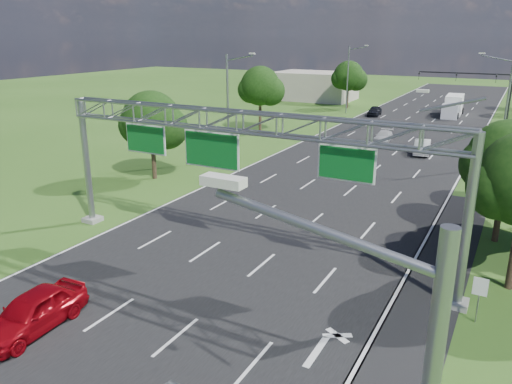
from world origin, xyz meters
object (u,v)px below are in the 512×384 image
Objects in this scene: red_coupe at (33,312)px; traffic_signal at (483,85)px; sign_gantry at (241,134)px; box_truck at (453,106)px; regulatory_sign at (480,291)px.

traffic_signal is at bearing 76.53° from red_coupe.
sign_gantry is 53.51m from traffic_signal.
red_coupe is 68.41m from box_truck.
sign_gantry is 2.93× the size of box_truck.
traffic_signal is at bearing 95.20° from regulatory_sign.
traffic_signal is 1.52× the size of box_truck.
regulatory_sign is at bearing -84.80° from traffic_signal.
red_coupe is 0.61× the size of box_truck.
box_truck reaches higher than red_coupe.
sign_gantry is at bearing -97.68° from traffic_signal.
sign_gantry reaches higher than box_truck.
regulatory_sign reaches higher than red_coupe.
regulatory_sign is 54.37m from traffic_signal.
sign_gantry is 4.82× the size of red_coupe.
red_coupe is at bearing -99.15° from box_truck.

